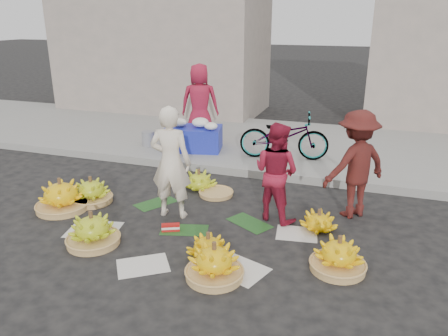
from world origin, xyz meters
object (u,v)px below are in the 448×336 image
(banana_bunch_4, at_px, (339,255))
(bicycle, at_px, (284,136))
(banana_bunch_0, at_px, (61,196))
(flower_table, at_px, (194,137))
(vendor_cream, at_px, (171,163))

(banana_bunch_4, xyz_separation_m, bicycle, (-1.39, 3.61, 0.39))
(banana_bunch_0, distance_m, banana_bunch_4, 4.17)
(bicycle, bearing_deg, flower_table, 80.94)
(vendor_cream, bearing_deg, banana_bunch_4, 158.19)
(vendor_cream, xyz_separation_m, bicycle, (1.07, 2.88, -0.25))
(vendor_cream, xyz_separation_m, flower_table, (-0.85, 2.87, -0.43))
(banana_bunch_4, height_order, flower_table, flower_table)
(banana_bunch_0, xyz_separation_m, bicycle, (2.77, 3.25, 0.35))
(flower_table, bearing_deg, banana_bunch_4, -59.66)
(vendor_cream, bearing_deg, flower_table, -78.85)
(banana_bunch_0, height_order, flower_table, flower_table)
(banana_bunch_0, distance_m, flower_table, 3.34)
(banana_bunch_4, relative_size, bicycle, 0.42)
(banana_bunch_0, distance_m, vendor_cream, 1.83)
(banana_bunch_4, relative_size, vendor_cream, 0.44)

